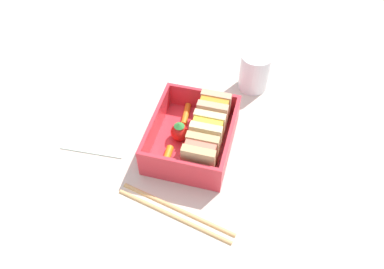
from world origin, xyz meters
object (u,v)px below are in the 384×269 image
at_px(folded_napkin, 106,119).
at_px(sandwich_center, 200,155).
at_px(sandwich_left, 214,111).
at_px(carrot_stick_left, 167,158).
at_px(chopstick_pair, 175,212).
at_px(carrot_stick_far_left, 186,114).
at_px(drinking_glass, 254,71).
at_px(sandwich_center_left, 207,132).
at_px(strawberry_far_left, 179,133).

bearing_deg(folded_napkin, sandwich_center, 71.17).
height_order(sandwich_left, folded_napkin, sandwich_left).
xyz_separation_m(sandwich_left, carrot_stick_left, (0.10, -0.05, -0.02)).
bearing_deg(carrot_stick_left, chopstick_pair, 24.73).
xyz_separation_m(carrot_stick_far_left, folded_napkin, (0.03, -0.14, -0.02)).
height_order(sandwich_left, sandwich_center, same).
bearing_deg(drinking_glass, carrot_stick_far_left, -39.59).
distance_m(sandwich_center_left, folded_napkin, 0.20).
xyz_separation_m(sandwich_left, strawberry_far_left, (0.05, -0.05, -0.01)).
height_order(strawberry_far_left, folded_napkin, strawberry_far_left).
distance_m(carrot_stick_far_left, folded_napkin, 0.15).
bearing_deg(folded_napkin, drinking_glass, 122.89).
xyz_separation_m(sandwich_center_left, folded_napkin, (-0.02, -0.19, -0.04)).
distance_m(carrot_stick_left, drinking_glass, 0.25).
height_order(sandwich_center, carrot_stick_left, sandwich_center).
height_order(carrot_stick_left, folded_napkin, carrot_stick_left).
height_order(sandwich_center, strawberry_far_left, sandwich_center).
relative_size(carrot_stick_left, drinking_glass, 0.59).
height_order(drinking_glass, folded_napkin, drinking_glass).
relative_size(sandwich_center_left, sandwich_center, 1.00).
distance_m(sandwich_center, folded_napkin, 0.21).
distance_m(sandwich_left, sandwich_center_left, 0.05).
bearing_deg(strawberry_far_left, chopstick_pair, 13.46).
height_order(carrot_stick_far_left, drinking_glass, drinking_glass).
distance_m(sandwich_center_left, drinking_glass, 0.18).
xyz_separation_m(sandwich_left, sandwich_center, (0.10, 0.00, 0.00)).
distance_m(strawberry_far_left, folded_napkin, 0.15).
distance_m(carrot_stick_left, chopstick_pair, 0.09).
bearing_deg(carrot_stick_far_left, strawberry_far_left, 2.84).
xyz_separation_m(strawberry_far_left, folded_napkin, (-0.02, -0.14, -0.03)).
bearing_deg(sandwich_left, strawberry_far_left, -42.51).
bearing_deg(carrot_stick_far_left, carrot_stick_left, -2.55).
relative_size(strawberry_far_left, carrot_stick_left, 0.82).
distance_m(sandwich_left, carrot_stick_left, 0.11).
xyz_separation_m(carrot_stick_far_left, carrot_stick_left, (0.10, -0.00, 0.00)).
bearing_deg(chopstick_pair, carrot_stick_far_left, -169.62).
bearing_deg(folded_napkin, carrot_stick_left, 63.88).
bearing_deg(carrot_stick_left, carrot_stick_far_left, 177.45).
xyz_separation_m(carrot_stick_far_left, drinking_glass, (-0.12, 0.10, 0.02)).
xyz_separation_m(strawberry_far_left, chopstick_pair, (0.13, 0.03, -0.02)).
bearing_deg(sandwich_center, strawberry_far_left, -133.22).
bearing_deg(strawberry_far_left, carrot_stick_far_left, -177.16).
distance_m(sandwich_left, carrot_stick_far_left, 0.06).
height_order(carrot_stick_far_left, folded_napkin, carrot_stick_far_left).
distance_m(carrot_stick_far_left, chopstick_pair, 0.19).
bearing_deg(drinking_glass, strawberry_far_left, -29.22).
bearing_deg(strawberry_far_left, sandwich_left, 137.49).
bearing_deg(folded_napkin, sandwich_center_left, 84.96).
relative_size(carrot_stick_far_left, chopstick_pair, 0.25).
distance_m(sandwich_center, carrot_stick_left, 0.06).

